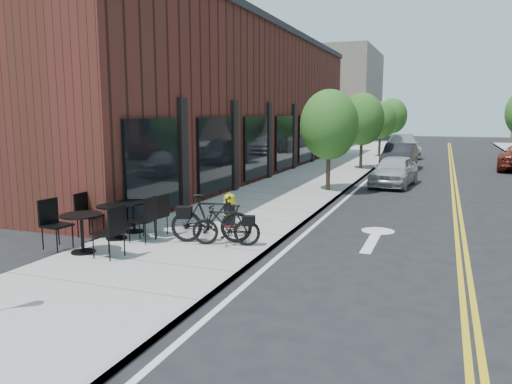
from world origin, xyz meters
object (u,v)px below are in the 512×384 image
at_px(bicycle_right, 211,218).
at_px(parked_car_b, 399,157).
at_px(bistro_set_c, 134,212).
at_px(bicycle_left, 226,225).
at_px(fire_hydrant, 229,210).
at_px(bistro_set_a, 82,228).
at_px(parked_car_c, 402,146).
at_px(parked_car_a, 394,171).
at_px(bistro_set_b, 116,217).

distance_m(bicycle_right, parked_car_b, 17.93).
relative_size(bistro_set_c, parked_car_b, 0.44).
bearing_deg(parked_car_b, bicycle_right, -95.77).
bearing_deg(bistro_set_c, bicycle_left, 1.32).
relative_size(fire_hydrant, parked_car_b, 0.21).
xyz_separation_m(bistro_set_a, parked_car_c, (4.35, 27.81, 0.12)).
bearing_deg(parked_car_a, fire_hydrant, -101.60).
bearing_deg(bicycle_left, parked_car_c, 163.10).
relative_size(bistro_set_b, parked_car_a, 0.51).
bearing_deg(bicycle_left, parked_car_a, 154.51).
bearing_deg(bistro_set_a, parked_car_c, 87.63).
relative_size(bistro_set_a, parked_car_c, 0.38).
bearing_deg(bicycle_right, fire_hydrant, -7.82).
relative_size(bistro_set_a, parked_car_b, 0.47).
distance_m(bicycle_left, parked_car_c, 26.25).
bearing_deg(parked_car_b, bicycle_left, -94.42).
bearing_deg(bistro_set_b, bistro_set_c, 89.42).
distance_m(bistro_set_b, bistro_set_c, 0.73).
relative_size(bicycle_right, bistro_set_a, 0.91).
bearing_deg(bistro_set_a, bistro_set_b, 99.05).
bearing_deg(bistro_set_c, parked_car_a, 74.00).
bearing_deg(parked_car_b, parked_car_a, -84.46).
xyz_separation_m(bicycle_right, bistro_set_b, (-2.24, -0.49, -0.03)).
bearing_deg(parked_car_c, bistro_set_b, -107.38).
bearing_deg(fire_hydrant, parked_car_b, 103.74).
bearing_deg(fire_hydrant, bistro_set_c, -120.67).
distance_m(parked_car_a, parked_car_c, 14.63).
xyz_separation_m(bistro_set_b, parked_car_c, (4.40, 26.58, 0.13)).
bearing_deg(parked_car_a, bicycle_right, -97.92).
distance_m(fire_hydrant, bicycle_right, 1.66).
bearing_deg(bicycle_left, fire_hydrant, -171.88).
height_order(bicycle_right, bistro_set_b, bicycle_right).
bearing_deg(fire_hydrant, bicycle_left, -44.77).
xyz_separation_m(fire_hydrant, bistro_set_b, (-1.97, -2.13, 0.10)).
distance_m(bicycle_left, parked_car_b, 17.98).
height_order(fire_hydrant, bicycle_right, bicycle_right).
height_order(bistro_set_b, bistro_set_c, bistro_set_b).
height_order(bistro_set_b, parked_car_c, parked_car_c).
bearing_deg(bicycle_right, parked_car_c, -21.71).
relative_size(parked_car_a, parked_car_b, 0.88).
distance_m(fire_hydrant, bistro_set_b, 2.90).
distance_m(bicycle_left, bistro_set_a, 3.06).
relative_size(fire_hydrant, bistro_set_c, 0.48).
height_order(fire_hydrant, bistro_set_b, bistro_set_b).
xyz_separation_m(fire_hydrant, parked_car_c, (2.43, 24.45, 0.23)).
xyz_separation_m(bistro_set_b, bistro_set_c, (0.00, 0.73, -0.02)).
xyz_separation_m(bistro_set_b, parked_car_b, (4.90, 18.22, 0.07)).
xyz_separation_m(bicycle_right, bistro_set_a, (-2.18, -1.72, -0.02)).
distance_m(bicycle_right, parked_car_a, 11.86).
relative_size(bicycle_right, bistro_set_c, 0.98).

